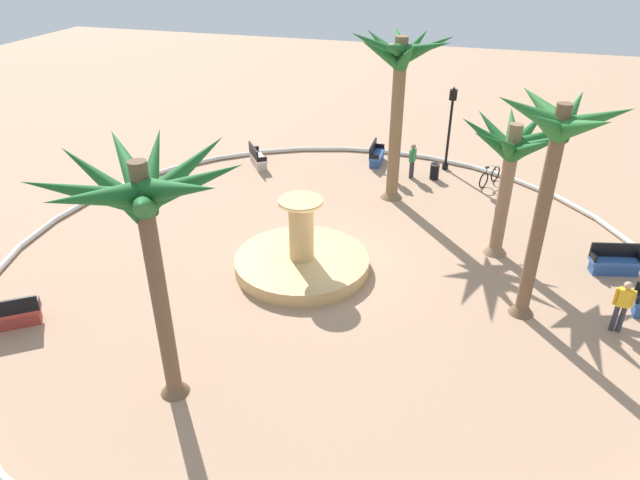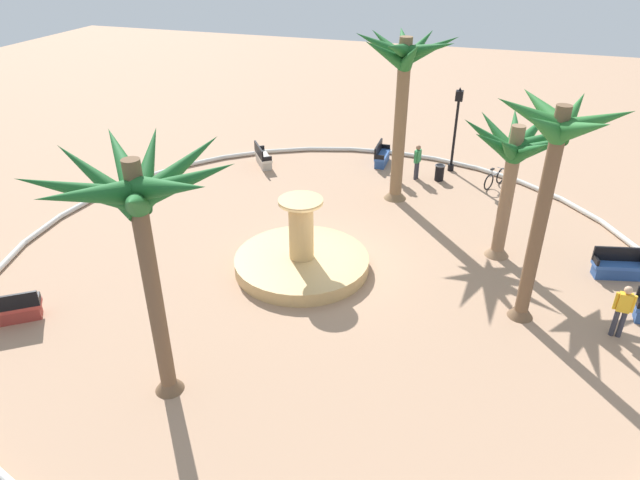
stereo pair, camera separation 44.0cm
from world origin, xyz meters
name	(u,v)px [view 2 (the right image)]	position (x,y,z in m)	size (l,w,h in m)	color
ground_plane	(328,265)	(0.00, 0.00, 0.00)	(80.00, 80.00, 0.00)	tan
plaza_curb	(328,262)	(0.00, 0.00, 0.10)	(22.17, 22.17, 0.20)	silver
fountain	(302,260)	(0.75, 0.50, 0.35)	(4.48, 4.48, 2.56)	tan
palm_tree_near_fountain	(515,153)	(-5.44, -2.46, 3.75)	(3.78, 3.81, 4.92)	#8E6B4C
palm_tree_by_curb	(403,72)	(-1.09, -5.93, 5.21)	(4.09, 4.18, 6.78)	brown
palm_tree_mid_plaza	(138,202)	(1.98, 6.85, 5.17)	(4.34, 4.36, 6.37)	brown
palm_tree_far_side	(553,156)	(-6.24, 0.97, 5.01)	(3.37, 3.11, 6.58)	brown
bench_east	(12,311)	(7.76, 5.80, 0.35)	(1.58, 1.36, 1.00)	#B73D33
bench_west	(263,159)	(5.60, -7.62, 0.35)	(1.35, 1.59, 1.00)	beige
bench_north	(618,267)	(-9.20, -2.22, 0.35)	(1.67, 0.86, 1.00)	#335BA8
bench_southwest	(382,157)	(0.29, -9.57, 0.35)	(0.54, 1.61, 1.00)	#335BA8
lamppost	(456,123)	(-2.97, -9.75, 2.27)	(0.32, 0.32, 3.88)	black
trash_bin	(440,172)	(-2.61, -8.43, 0.39)	(0.46, 0.46, 0.73)	black
bicycle_red_frame	(495,178)	(-5.00, -8.47, 0.38)	(0.86, 1.55, 0.94)	black
person_cyclist_helmet	(397,162)	(-0.80, -7.75, 0.91)	(0.26, 0.52, 1.62)	#33333D
person_cyclist_photo	(417,160)	(-1.59, -8.28, 0.89)	(0.28, 0.52, 1.59)	#33333D
person_pedestrian_stroll	(623,309)	(-8.82, 1.11, 0.92)	(0.53, 0.22, 1.65)	#33333D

